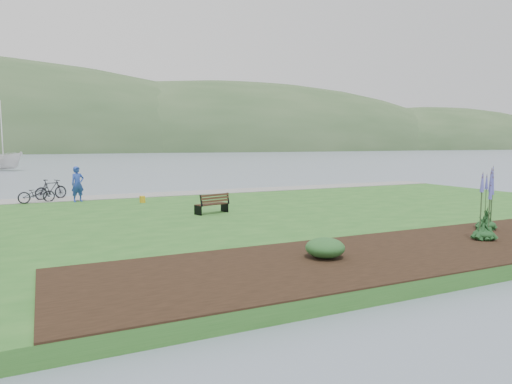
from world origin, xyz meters
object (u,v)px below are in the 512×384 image
bicycle_a (36,194)px  person (77,181)px  sailboat (4,170)px  park_bench (213,203)px

bicycle_a → person: bearing=-117.6°
person → bicycle_a: (-1.90, 0.43, -0.60)m
sailboat → bicycle_a: bearing=-127.8°
person → sailboat: bearing=77.7°
bicycle_a → sailboat: bearing=-9.1°
bicycle_a → sailboat: 39.55m
person → bicycle_a: person is taller
person → bicycle_a: size_ratio=1.21×
park_bench → person: person is taller
park_bench → person: bearing=110.2°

